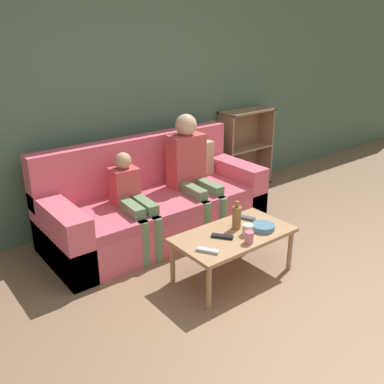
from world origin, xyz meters
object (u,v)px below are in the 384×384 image
at_px(person_adult, 191,165).
at_px(cup_far, 248,230).
at_px(couch, 155,205).
at_px(bookshelf, 240,156).
at_px(tv_remote_1, 245,218).
at_px(person_child, 132,198).
at_px(bottle, 237,217).
at_px(tv_remote_2, 222,236).
at_px(snack_bowl, 263,227).
at_px(cup_near, 249,237).
at_px(coffee_table, 234,238).
at_px(tv_remote_0, 208,251).

xyz_separation_m(person_adult, cup_far, (-0.24, -1.03, -0.22)).
height_order(person_adult, cup_far, person_adult).
distance_m(couch, bookshelf, 1.61).
height_order(bookshelf, person_adult, person_adult).
height_order(cup_far, tv_remote_1, cup_far).
bearing_deg(person_child, bottle, -56.96).
bearing_deg(tv_remote_1, bottle, 179.45).
xyz_separation_m(person_adult, tv_remote_2, (-0.43, -0.95, -0.25)).
bearing_deg(snack_bowl, cup_near, -160.69).
distance_m(bookshelf, person_child, 1.98).
distance_m(tv_remote_2, snack_bowl, 0.37).
bearing_deg(person_adult, coffee_table, -104.97).
bearing_deg(bookshelf, coffee_table, -135.49).
height_order(tv_remote_1, bottle, bottle).
distance_m(person_child, cup_far, 1.08).
relative_size(bookshelf, person_child, 1.10).
height_order(cup_near, cup_far, cup_near).
xyz_separation_m(person_adult, snack_bowl, (-0.08, -1.05, -0.24)).
relative_size(coffee_table, tv_remote_2, 5.85).
distance_m(person_adult, cup_near, 1.20).
bearing_deg(bookshelf, tv_remote_1, -132.76).
relative_size(bookshelf, person_adult, 0.85).
relative_size(cup_near, tv_remote_1, 0.53).
height_order(bookshelf, coffee_table, bookshelf).
height_order(tv_remote_1, snack_bowl, snack_bowl).
height_order(cup_near, tv_remote_0, cup_near).
distance_m(coffee_table, person_adult, 1.04).
relative_size(couch, person_adult, 1.88).
relative_size(person_adult, cup_near, 12.30).
distance_m(person_child, bottle, 0.96).
distance_m(coffee_table, cup_far, 0.14).
bearing_deg(person_adult, tv_remote_2, -111.41).
height_order(person_child, tv_remote_0, person_child).
bearing_deg(cup_near, tv_remote_1, 48.95).
xyz_separation_m(person_adult, cup_near, (-0.33, -1.13, -0.22)).
distance_m(bookshelf, cup_far, 2.11).
relative_size(bookshelf, coffee_table, 1.00).
distance_m(couch, cup_near, 1.23).
height_order(person_adult, tv_remote_0, person_adult).
bearing_deg(couch, person_adult, -14.01).
bearing_deg(person_child, tv_remote_0, -83.68).
bearing_deg(person_child, cup_near, -66.85).
distance_m(coffee_table, tv_remote_0, 0.37).
bearing_deg(coffee_table, couch, 93.24).
bearing_deg(tv_remote_0, person_adult, 26.22).
height_order(person_adult, snack_bowl, person_adult).
height_order(couch, bookshelf, bookshelf).
relative_size(bookshelf, tv_remote_2, 5.88).
xyz_separation_m(person_child, cup_far, (0.46, -0.98, -0.07)).
height_order(cup_near, tv_remote_1, cup_near).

